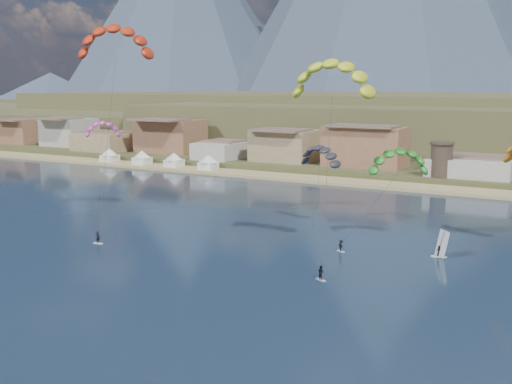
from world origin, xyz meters
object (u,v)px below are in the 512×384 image
at_px(kitesurfer_green, 399,158).
at_px(windsurfer, 440,249).
at_px(kitesurfer_yellow, 333,73).
at_px(watchtower, 441,159).
at_px(kitesurfer_red, 115,37).

relative_size(kitesurfer_green, windsurfer, 4.36).
bearing_deg(kitesurfer_yellow, watchtower, 91.74).
bearing_deg(windsurfer, kitesurfer_red, -173.00).
distance_m(watchtower, windsurfer, 68.07).
height_order(watchtower, windsurfer, watchtower).
height_order(kitesurfer_red, windsurfer, kitesurfer_red).
bearing_deg(watchtower, kitesurfer_red, -117.34).
xyz_separation_m(kitesurfer_green, windsurfer, (8.05, -4.99, -12.02)).
bearing_deg(kitesurfer_red, watchtower, 62.66).
xyz_separation_m(kitesurfer_yellow, kitesurfer_green, (5.65, 12.82, -12.45)).
height_order(kitesurfer_red, kitesurfer_yellow, kitesurfer_red).
bearing_deg(watchtower, kitesurfer_green, -82.63).
height_order(watchtower, kitesurfer_green, kitesurfer_green).
bearing_deg(kitesurfer_red, kitesurfer_yellow, -1.82).
xyz_separation_m(kitesurfer_red, kitesurfer_yellow, (39.75, -1.26, -6.38)).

